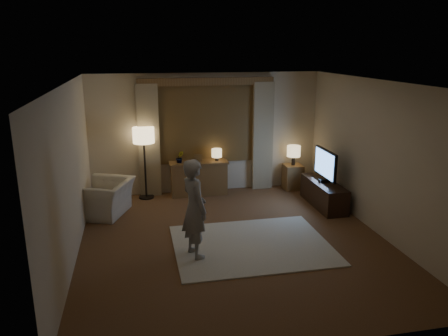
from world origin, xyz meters
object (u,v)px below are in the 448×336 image
object	(u,v)px
armchair	(105,198)
tv_stand	(324,194)
side_table	(293,177)
person	(194,208)
sideboard	(199,179)

from	to	relation	value
armchair	tv_stand	distance (m)	4.32
side_table	tv_stand	world-z (taller)	side_table
person	sideboard	bearing A→B (deg)	-28.02
armchair	person	size ratio (longest dim) A/B	0.67
side_table	person	distance (m)	3.91
armchair	side_table	xyz separation A→B (m)	(4.07, 0.76, -0.05)
armchair	tv_stand	world-z (taller)	armchair
side_table	person	xyz separation A→B (m)	(-2.63, -2.85, 0.50)
armchair	tv_stand	xyz separation A→B (m)	(4.30, -0.40, -0.08)
sideboard	tv_stand	xyz separation A→B (m)	(2.37, -1.22, -0.10)
armchair	person	bearing A→B (deg)	56.22
sideboard	armchair	size ratio (longest dim) A/B	1.18
sideboard	person	xyz separation A→B (m)	(-0.49, -2.90, 0.43)
person	armchair	bearing A→B (deg)	16.18
side_table	tv_stand	distance (m)	1.19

